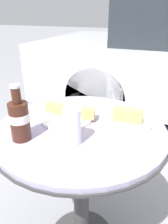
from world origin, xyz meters
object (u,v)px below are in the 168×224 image
at_px(lunch_plate_near, 68,115).
at_px(lunch_plate_far, 128,120).
at_px(drinking_glass, 72,128).
at_px(bistro_table, 81,156).
at_px(cola_bottle_left, 19,119).

relative_size(lunch_plate_near, lunch_plate_far, 1.19).
height_order(drinking_glass, lunch_plate_near, drinking_glass).
height_order(bistro_table, drinking_glass, drinking_glass).
relative_size(bistro_table, drinking_glass, 5.29).
xyz_separation_m(bistro_table, drinking_glass, (0.02, -0.12, 0.21)).
xyz_separation_m(bistro_table, cola_bottle_left, (-0.17, -0.17, 0.24)).
relative_size(bistro_table, cola_bottle_left, 3.37).
distance_m(bistro_table, drinking_glass, 0.25).
xyz_separation_m(lunch_plate_near, lunch_plate_far, (0.25, 0.05, 0.00)).
bearing_deg(drinking_glass, lunch_plate_far, 54.09).
distance_m(cola_bottle_left, drinking_glass, 0.19).
height_order(drinking_glass, lunch_plate_far, drinking_glass).
relative_size(cola_bottle_left, lunch_plate_near, 0.88).
relative_size(drinking_glass, lunch_plate_near, 0.56).
bearing_deg(drinking_glass, bistro_table, 98.42).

